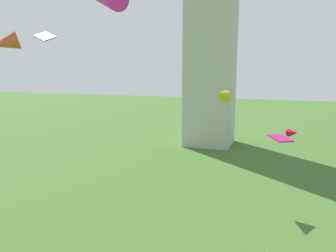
# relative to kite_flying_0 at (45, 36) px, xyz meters

# --- Properties ---
(kite_flying_0) EXTENTS (1.12, 0.88, 0.54)m
(kite_flying_0) POSITION_rel_kite_flying_0_xyz_m (0.00, 0.00, 0.00)
(kite_flying_0) COLOR purple
(kite_flying_5) EXTENTS (1.28, 1.26, 0.85)m
(kite_flying_5) POSITION_rel_kite_flying_0_xyz_m (11.46, 16.73, -6.90)
(kite_flying_5) COLOR red
(kite_flying_6) EXTENTS (1.82, 1.99, 0.25)m
(kite_flying_6) POSITION_rel_kite_flying_0_xyz_m (10.49, 10.74, -6.24)
(kite_flying_6) COLOR #B41770
(kite_flying_7) EXTENTS (1.58, 2.08, 1.53)m
(kite_flying_7) POSITION_rel_kite_flying_0_xyz_m (5.47, 15.87, -3.78)
(kite_flying_7) COLOR gold
(kite_flying_8) EXTENTS (2.59, 2.47, 1.85)m
(kite_flying_8) POSITION_rel_kite_flying_0_xyz_m (-8.84, 6.59, 0.31)
(kite_flying_8) COLOR #C74F20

